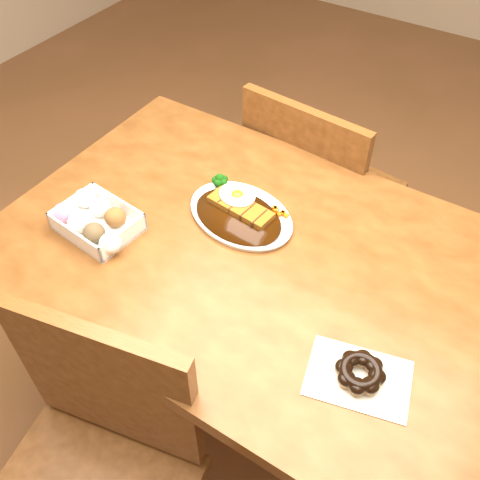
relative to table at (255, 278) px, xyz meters
The scene contains 7 objects.
ground 0.65m from the table, ahead, with size 6.00×6.00×0.00m, color brown.
table is the anchor object (origin of this frame).
chair_far 0.57m from the table, 99.32° to the left, with size 0.45×0.45×0.87m.
chair_near 0.57m from the table, 97.85° to the right, with size 0.50×0.50×0.87m.
katsu_curry_plate 0.17m from the table, 140.13° to the left, with size 0.30×0.24×0.05m.
donut_box 0.40m from the table, 158.28° to the right, with size 0.21×0.16×0.05m.
pon_de_ring 0.39m from the table, 27.84° to the right, with size 0.22×0.18×0.04m.
Camera 1 is at (0.41, -0.72, 1.66)m, focal length 40.00 mm.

